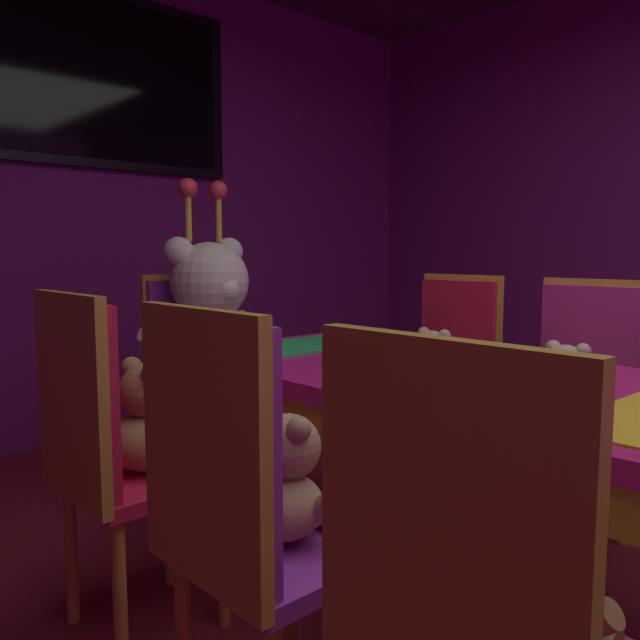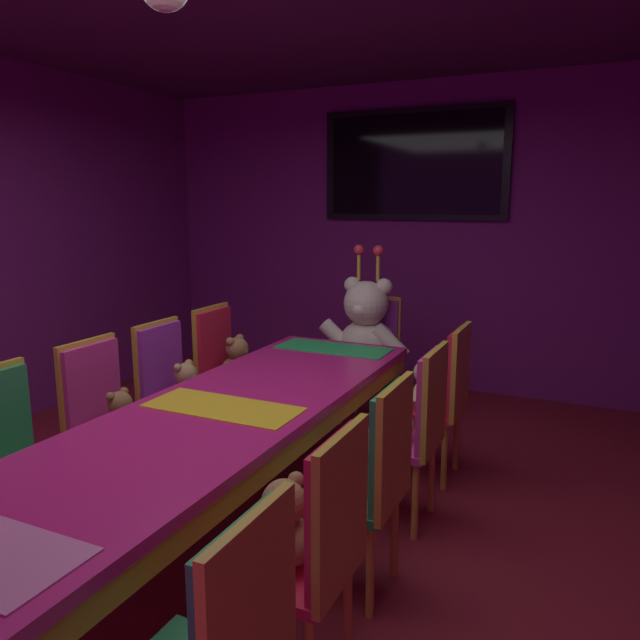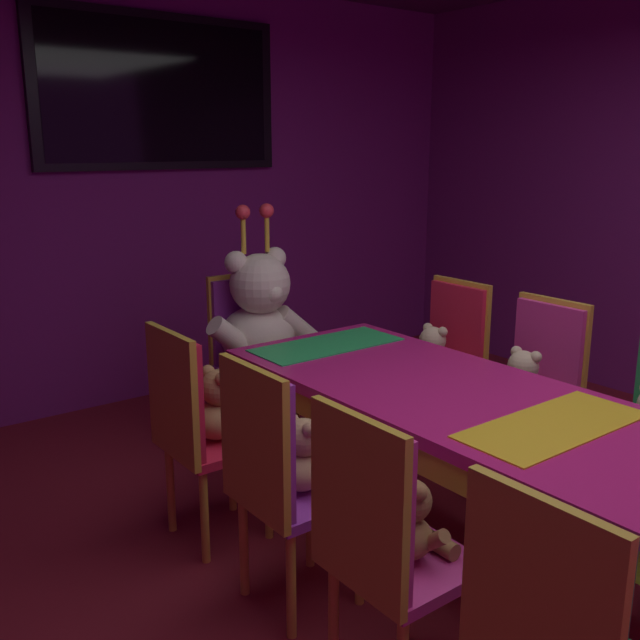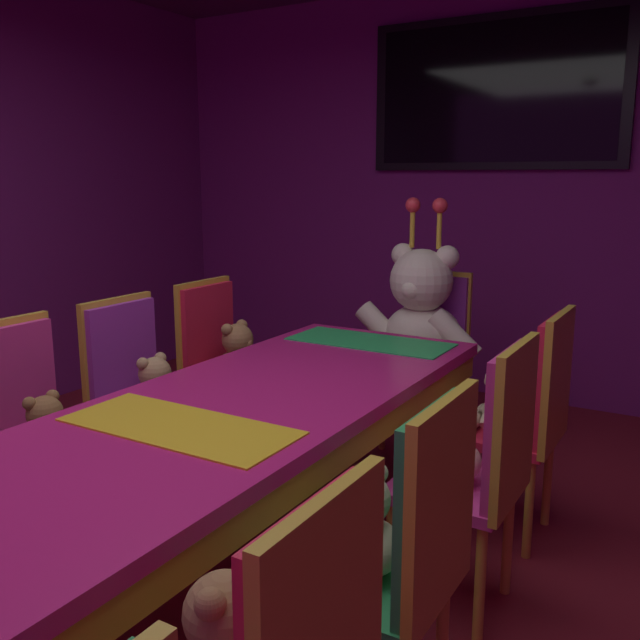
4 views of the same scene
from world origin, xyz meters
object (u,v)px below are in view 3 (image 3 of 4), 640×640
object	(u,v)px
teddy_left_3	(305,459)
throne_chair	(246,340)
chair_left_1	(553,640)
king_teddy_bear	(262,319)
teddy_right_3	(521,384)
chair_left_2	(377,532)
chair_right_3	(540,377)
teddy_left_2	(411,523)
chair_right_4	(450,350)
banquet_table	(552,447)
teddy_left_4	(221,409)
chair_left_4	(191,417)
chair_left_3	(273,465)
wall_tv	(160,92)
teddy_right_4	(431,356)

from	to	relation	value
teddy_left_3	throne_chair	world-z (taller)	throne_chair
chair_left_1	king_teddy_bear	distance (m)	2.65
teddy_right_3	king_teddy_bear	size ratio (longest dim) A/B	0.34
chair_left_2	chair_right_3	bearing A→B (deg)	20.46
chair_right_3	teddy_left_2	bearing A→B (deg)	22.25
teddy_right_3	chair_right_3	bearing A→B (deg)	180.00
teddy_left_3	king_teddy_bear	world-z (taller)	king_teddy_bear
chair_left_1	teddy_left_2	xyz separation A→B (m)	(0.14, 0.61, -0.02)
chair_left_2	throne_chair	size ratio (longest dim) A/B	1.00
chair_right_4	throne_chair	world-z (taller)	same
throne_chair	king_teddy_bear	distance (m)	0.24
banquet_table	chair_left_1	bearing A→B (deg)	-144.39
chair_left_1	teddy_left_3	xyz separation A→B (m)	(0.14, 1.18, -0.01)
chair_left_1	chair_left_2	xyz separation A→B (m)	(-0.01, 0.61, 0.00)
chair_left_2	king_teddy_bear	size ratio (longest dim) A/B	1.05
banquet_table	chair_right_4	world-z (taller)	chair_right_4
teddy_left_3	teddy_left_4	size ratio (longest dim) A/B	0.88
teddy_left_3	chair_left_4	bearing A→B (deg)	104.61
chair_left_3	teddy_left_3	world-z (taller)	chair_left_3
teddy_left_3	chair_right_4	bearing A→B (deg)	23.58
banquet_table	throne_chair	bearing A→B (deg)	90.00
chair_right_3	wall_tv	distance (m)	2.98
chair_left_4	teddy_left_4	size ratio (longest dim) A/B	2.84
teddy_left_2	chair_right_3	size ratio (longest dim) A/B	0.29
chair_right_3	king_teddy_bear	bearing A→B (deg)	-58.32
teddy_right_4	throne_chair	distance (m)	1.09
teddy_left_2	wall_tv	xyz separation A→B (m)	(0.68, 3.08, 1.48)
chair_left_4	teddy_left_2	bearing A→B (deg)	-82.56
chair_left_3	wall_tv	distance (m)	3.02
banquet_table	king_teddy_bear	world-z (taller)	king_teddy_bear
chair_left_4	chair_right_4	distance (m)	1.64
banquet_table	teddy_left_3	bearing A→B (deg)	138.56
teddy_right_3	throne_chair	xyz separation A→B (m)	(-0.66, 1.47, 0.01)
chair_left_1	chair_left_2	world-z (taller)	same
chair_left_3	throne_chair	world-z (taller)	same
teddy_right_4	king_teddy_bear	world-z (taller)	king_teddy_bear
chair_left_2	king_teddy_bear	bearing A→B (deg)	66.69
banquet_table	chair_left_2	distance (m)	0.82
chair_right_3	throne_chair	distance (m)	1.68
chair_left_3	teddy_left_3	distance (m)	0.14
chair_left_1	banquet_table	bearing A→B (deg)	35.61
chair_left_2	king_teddy_bear	distance (m)	2.08
teddy_left_3	teddy_left_4	world-z (taller)	teddy_left_4
chair_left_1	chair_right_3	bearing A→B (deg)	36.97
teddy_left_4	throne_chair	bearing A→B (deg)	52.77
teddy_right_4	king_teddy_bear	distance (m)	0.97
teddy_left_2	teddy_right_3	size ratio (longest dim) A/B	0.89
chair_left_3	teddy_right_4	world-z (taller)	chair_left_3
chair_left_4	king_teddy_bear	distance (m)	1.12
teddy_left_2	teddy_left_4	xyz separation A→B (m)	(-0.01, 1.18, 0.02)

